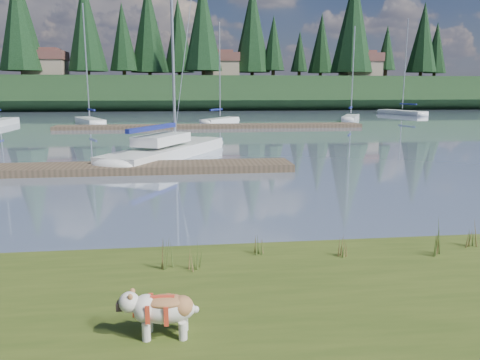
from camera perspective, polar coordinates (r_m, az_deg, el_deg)
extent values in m
plane|color=gray|center=(40.28, -6.33, 6.29)|extent=(200.00, 200.00, 0.00)
cube|color=black|center=(83.14, -6.75, 10.44)|extent=(200.00, 20.00, 5.00)
cylinder|color=silver|center=(5.98, -11.36, -17.71)|extent=(0.10, 0.10, 0.22)
cylinder|color=silver|center=(6.17, -11.08, -16.74)|extent=(0.10, 0.10, 0.22)
cylinder|color=silver|center=(5.94, -6.98, -17.79)|extent=(0.10, 0.10, 0.22)
cylinder|color=silver|center=(6.13, -6.86, -16.81)|extent=(0.10, 0.10, 0.22)
ellipsoid|color=silver|center=(5.94, -9.03, -15.32)|extent=(0.74, 0.40, 0.34)
ellipsoid|color=#AA6F3F|center=(5.90, -9.07, -14.38)|extent=(0.52, 0.37, 0.12)
ellipsoid|color=silver|center=(5.95, -13.38, -14.29)|extent=(0.27, 0.28, 0.25)
cube|color=black|center=(5.99, -14.42, -14.63)|extent=(0.08, 0.13, 0.10)
cube|color=white|center=(23.18, -8.82, 3.27)|extent=(5.96, 8.97, 0.70)
ellipsoid|color=white|center=(27.18, -4.19, 4.51)|extent=(2.88, 3.09, 0.70)
cube|color=navy|center=(21.89, -10.63, 6.26)|extent=(2.06, 3.74, 0.20)
cube|color=white|center=(22.65, -9.51, 4.93)|extent=(2.78, 3.58, 0.45)
cube|color=#4C3D2C|center=(19.72, -17.25, 1.34)|extent=(16.00, 2.00, 0.30)
cube|color=#4C3D2C|center=(40.34, -3.48, 6.56)|extent=(26.00, 2.20, 0.30)
cube|color=white|center=(48.31, -27.22, 6.19)|extent=(1.50, 6.32, 0.70)
ellipsoid|color=white|center=(51.29, -26.06, 6.50)|extent=(1.39, 1.73, 0.70)
cube|color=white|center=(46.64, -17.83, 6.75)|extent=(3.89, 6.51, 0.70)
ellipsoid|color=white|center=(49.78, -18.65, 6.94)|extent=(1.99, 2.17, 0.70)
cylinder|color=silver|center=(46.60, -18.25, 13.65)|extent=(0.12, 0.12, 10.08)
cube|color=navy|center=(45.71, -17.68, 8.16)|extent=(1.20, 2.44, 0.20)
cube|color=white|center=(44.74, -2.44, 7.10)|extent=(4.07, 5.14, 0.70)
ellipsoid|color=white|center=(47.09, -0.78, 7.31)|extent=(1.81, 1.88, 0.70)
cylinder|color=silver|center=(44.67, -2.49, 13.29)|extent=(0.12, 0.12, 8.49)
cube|color=navy|center=(44.04, -2.93, 8.57)|extent=(1.38, 1.88, 0.20)
cube|color=white|center=(50.69, 13.35, 7.28)|extent=(3.59, 5.66, 0.70)
ellipsoid|color=white|center=(53.50, 13.64, 7.46)|extent=(1.78, 1.92, 0.70)
cylinder|color=silver|center=(50.63, 13.60, 12.87)|extent=(0.12, 0.12, 8.72)
cube|color=navy|center=(49.87, 13.32, 8.59)|extent=(1.15, 2.12, 0.20)
cube|color=white|center=(64.33, 19.14, 7.72)|extent=(3.58, 7.63, 0.70)
ellipsoid|color=white|center=(67.18, 17.05, 7.96)|extent=(2.10, 2.39, 0.70)
cylinder|color=silver|center=(64.33, 19.50, 13.17)|extent=(0.12, 0.12, 11.10)
cube|color=navy|center=(63.53, 19.82, 8.71)|extent=(0.97, 2.91, 0.20)
cone|color=#475B23|center=(7.91, -5.90, -9.19)|extent=(0.03, 0.03, 0.47)
cone|color=brown|center=(7.86, -5.07, -9.66)|extent=(0.03, 0.03, 0.37)
cone|color=#475B23|center=(7.93, -5.47, -8.94)|extent=(0.03, 0.03, 0.51)
cone|color=brown|center=(7.91, -4.86, -9.71)|extent=(0.03, 0.03, 0.33)
cone|color=#475B23|center=(7.84, -5.74, -9.55)|extent=(0.03, 0.03, 0.42)
cone|color=#475B23|center=(8.61, 2.08, -7.80)|extent=(0.03, 0.03, 0.37)
cone|color=brown|center=(8.57, 2.88, -8.14)|extent=(0.03, 0.03, 0.29)
cone|color=#475B23|center=(8.64, 2.44, -7.60)|extent=(0.03, 0.03, 0.40)
cone|color=brown|center=(8.62, 3.04, -8.16)|extent=(0.03, 0.03, 0.26)
cone|color=#475B23|center=(8.54, 2.30, -8.08)|extent=(0.03, 0.03, 0.33)
cone|color=#475B23|center=(9.18, 22.54, -6.48)|extent=(0.03, 0.03, 0.66)
cone|color=brown|center=(9.20, 23.32, -6.94)|extent=(0.03, 0.03, 0.53)
cone|color=#475B23|center=(9.23, 22.79, -6.20)|extent=(0.03, 0.03, 0.73)
cone|color=brown|center=(9.26, 23.34, -7.05)|extent=(0.03, 0.03, 0.46)
cone|color=#475B23|center=(9.14, 22.88, -6.81)|extent=(0.03, 0.03, 0.59)
cone|color=#475B23|center=(8.01, -9.32, -8.53)|extent=(0.03, 0.03, 0.59)
cone|color=brown|center=(7.96, -8.53, -9.09)|extent=(0.03, 0.03, 0.48)
cone|color=#475B23|center=(8.03, -8.89, -8.25)|extent=(0.03, 0.03, 0.65)
cone|color=brown|center=(8.01, -8.30, -9.19)|extent=(0.03, 0.03, 0.42)
cone|color=#475B23|center=(7.95, -9.19, -8.92)|extent=(0.03, 0.03, 0.53)
cone|color=#475B23|center=(8.68, 11.84, -7.84)|extent=(0.03, 0.03, 0.37)
cone|color=brown|center=(8.67, 12.68, -8.17)|extent=(0.03, 0.03, 0.30)
cone|color=#475B23|center=(8.72, 12.16, -7.64)|extent=(0.03, 0.03, 0.41)
cone|color=brown|center=(8.72, 12.77, -8.19)|extent=(0.03, 0.03, 0.26)
cone|color=#475B23|center=(8.62, 12.13, -8.12)|extent=(0.03, 0.03, 0.34)
cone|color=#475B23|center=(9.93, 26.00, -5.99)|extent=(0.03, 0.03, 0.49)
cone|color=brown|center=(9.94, 26.73, -6.32)|extent=(0.03, 0.03, 0.39)
cone|color=#475B23|center=(9.98, 26.21, -5.78)|extent=(0.03, 0.03, 0.54)
cone|color=brown|center=(10.00, 26.74, -6.38)|extent=(0.03, 0.03, 0.34)
cone|color=#475B23|center=(9.88, 26.34, -6.25)|extent=(0.03, 0.03, 0.44)
cube|color=#33281C|center=(9.15, -3.79, -9.74)|extent=(60.00, 0.50, 0.14)
cylinder|color=#382619|center=(81.95, -24.95, 11.88)|extent=(0.60, 0.60, 1.80)
cone|color=black|center=(82.54, -25.40, 17.18)|extent=(6.60, 6.60, 15.00)
cylinder|color=#382619|center=(82.73, -13.92, 12.56)|extent=(0.60, 0.60, 1.80)
cone|color=black|center=(83.12, -14.11, 16.58)|extent=(4.84, 4.84, 11.00)
cylinder|color=#382619|center=(76.26, -4.47, 12.99)|extent=(0.60, 0.60, 1.80)
cone|color=black|center=(76.84, -4.55, 18.36)|extent=(6.16, 6.16, 14.00)
cylinder|color=#382619|center=(81.65, 4.06, 12.87)|extent=(0.60, 0.60, 1.80)
cone|color=black|center=(81.96, 4.11, 16.33)|extent=(3.96, 3.96, 9.00)
cylinder|color=#382619|center=(83.19, 13.38, 12.57)|extent=(0.60, 0.60, 1.80)
cone|color=black|center=(83.84, 13.63, 18.11)|extent=(7.04, 7.04, 16.00)
cylinder|color=#382619|center=(91.60, 21.14, 11.97)|extent=(0.60, 0.60, 1.80)
cone|color=black|center=(92.00, 21.42, 15.89)|extent=(5.28, 5.28, 12.00)
cube|color=gray|center=(83.05, -22.54, 12.39)|extent=(6.00, 5.00, 2.80)
cube|color=brown|center=(83.15, -22.65, 13.83)|extent=(6.30, 5.30, 1.40)
cube|color=brown|center=(83.20, -22.69, 14.38)|extent=(4.20, 3.60, 0.70)
cube|color=gray|center=(81.45, -2.47, 13.24)|extent=(6.00, 5.00, 2.80)
cube|color=brown|center=(81.56, -2.48, 14.72)|extent=(6.30, 5.30, 1.40)
cube|color=brown|center=(81.61, -2.49, 15.28)|extent=(4.20, 3.60, 0.70)
cube|color=gray|center=(84.85, 14.45, 12.82)|extent=(6.00, 5.00, 2.80)
cube|color=brown|center=(84.95, 14.52, 14.24)|extent=(6.30, 5.30, 1.40)
cube|color=brown|center=(85.00, 14.55, 14.78)|extent=(4.20, 3.60, 0.70)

